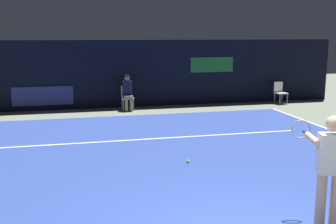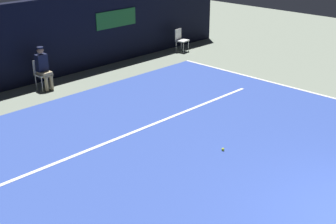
{
  "view_description": "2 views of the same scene",
  "coord_description": "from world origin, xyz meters",
  "px_view_note": "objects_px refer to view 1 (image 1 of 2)",
  "views": [
    {
      "loc": [
        -1.99,
        -4.47,
        2.8
      ],
      "look_at": [
        0.22,
        4.84,
        0.97
      ],
      "focal_mm": 43.31,
      "sensor_mm": 36.0,
      "label": 1
    },
    {
      "loc": [
        -7.5,
        -2.15,
        4.91
      ],
      "look_at": [
        -0.05,
        5.05,
        0.73
      ],
      "focal_mm": 51.4,
      "sensor_mm": 36.0,
      "label": 2
    }
  ],
  "objects_px": {
    "line_judge_on_chair": "(128,92)",
    "tennis_player": "(330,168)",
    "courtside_chair_near": "(280,91)",
    "tennis_ball": "(188,161)"
  },
  "relations": [
    {
      "from": "courtside_chair_near",
      "to": "line_judge_on_chair",
      "type": "bearing_deg",
      "value": -179.44
    },
    {
      "from": "line_judge_on_chair",
      "to": "tennis_ball",
      "type": "bearing_deg",
      "value": -86.36
    },
    {
      "from": "line_judge_on_chair",
      "to": "tennis_player",
      "type": "bearing_deg",
      "value": -82.03
    },
    {
      "from": "tennis_player",
      "to": "courtside_chair_near",
      "type": "height_order",
      "value": "tennis_player"
    },
    {
      "from": "courtside_chair_near",
      "to": "tennis_ball",
      "type": "distance_m",
      "value": 8.93
    },
    {
      "from": "tennis_player",
      "to": "line_judge_on_chair",
      "type": "distance_m",
      "value": 10.3
    },
    {
      "from": "tennis_player",
      "to": "tennis_ball",
      "type": "height_order",
      "value": "tennis_player"
    },
    {
      "from": "tennis_player",
      "to": "courtside_chair_near",
      "type": "xyz_separation_m",
      "value": [
        4.86,
        10.26,
        -0.49
      ]
    },
    {
      "from": "tennis_player",
      "to": "courtside_chair_near",
      "type": "bearing_deg",
      "value": 64.64
    },
    {
      "from": "tennis_player",
      "to": "line_judge_on_chair",
      "type": "height_order",
      "value": "tennis_player"
    }
  ]
}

